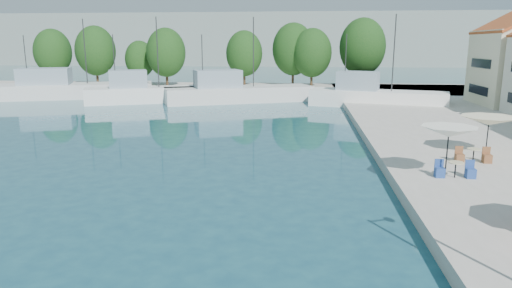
# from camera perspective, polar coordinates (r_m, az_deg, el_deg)

# --- Properties ---
(quay_far) EXTENTS (90.00, 16.00, 0.60)m
(quay_far) POSITION_cam_1_polar(r_m,az_deg,el_deg) (66.43, -2.46, 6.83)
(quay_far) COLOR #ACA89C
(quay_far) RESTS_ON ground
(hill_west) EXTENTS (180.00, 40.00, 16.00)m
(hill_west) POSITION_cam_1_polar(r_m,az_deg,el_deg) (161.54, -5.48, 12.81)
(hill_west) COLOR gray
(hill_west) RESTS_ON ground
(hill_east) EXTENTS (140.00, 40.00, 12.00)m
(hill_east) POSITION_cam_1_polar(r_m,az_deg,el_deg) (182.47, 18.48, 11.57)
(hill_east) COLOR gray
(hill_east) RESTS_ON ground
(trawler_01) EXTENTS (20.55, 11.47, 10.20)m
(trawler_01) POSITION_cam_1_polar(r_m,az_deg,el_deg) (62.99, -22.54, 6.29)
(trawler_01) COLOR silver
(trawler_01) RESTS_ON ground
(trawler_02) EXTENTS (14.24, 8.65, 10.20)m
(trawler_02) POSITION_cam_1_polar(r_m,az_deg,el_deg) (55.31, -13.81, 6.16)
(trawler_02) COLOR white
(trawler_02) RESTS_ON ground
(trawler_03) EXTENTS (17.80, 10.75, 10.20)m
(trawler_03) POSITION_cam_1_polar(r_m,az_deg,el_deg) (54.32, -2.55, 6.39)
(trawler_03) COLOR silver
(trawler_03) RESTS_ON ground
(trawler_04) EXTENTS (14.92, 7.54, 10.20)m
(trawler_04) POSITION_cam_1_polar(r_m,az_deg,el_deg) (51.58, 14.51, 5.69)
(trawler_04) COLOR white
(trawler_04) RESTS_ON ground
(tree_01) EXTENTS (5.74, 5.74, 8.49)m
(tree_01) POSITION_cam_1_polar(r_m,az_deg,el_deg) (79.70, -24.07, 10.46)
(tree_01) COLOR #3F2B19
(tree_01) RESTS_ON quay_far
(tree_02) EXTENTS (5.99, 5.99, 8.87)m
(tree_02) POSITION_cam_1_polar(r_m,az_deg,el_deg) (74.51, -19.43, 10.93)
(tree_02) COLOR #3F2B19
(tree_02) RESTS_ON quay_far
(tree_03) EXTENTS (4.50, 4.50, 6.66)m
(tree_03) POSITION_cam_1_polar(r_m,az_deg,el_deg) (73.61, -14.32, 10.24)
(tree_03) COLOR #3F2B19
(tree_03) RESTS_ON quay_far
(tree_04) EXTENTS (5.73, 5.73, 8.49)m
(tree_04) POSITION_cam_1_polar(r_m,az_deg,el_deg) (69.77, -11.19, 11.16)
(tree_04) COLOR #3F2B19
(tree_04) RESTS_ON quay_far
(tree_05) EXTENTS (5.51, 5.51, 8.16)m
(tree_05) POSITION_cam_1_polar(r_m,az_deg,el_deg) (70.27, -1.48, 11.24)
(tree_05) COLOR #3F2B19
(tree_05) RESTS_ON quay_far
(tree_06) EXTENTS (6.27, 6.27, 9.28)m
(tree_06) POSITION_cam_1_polar(r_m,az_deg,el_deg) (70.14, 4.68, 11.73)
(tree_06) COLOR #3F2B19
(tree_06) RESTS_ON quay_far
(tree_07) EXTENTS (5.69, 5.69, 8.42)m
(tree_07) POSITION_cam_1_polar(r_m,az_deg,el_deg) (68.21, 7.03, 11.24)
(tree_07) COLOR #3F2B19
(tree_07) RESTS_ON quay_far
(tree_08) EXTENTS (6.70, 6.70, 9.91)m
(tree_08) POSITION_cam_1_polar(r_m,az_deg,el_deg) (70.00, 13.17, 11.75)
(tree_08) COLOR #3F2B19
(tree_08) RESTS_ON quay_far
(umbrella_white) EXTENTS (2.58, 2.58, 2.46)m
(umbrella_white) POSITION_cam_1_polar(r_m,az_deg,el_deg) (22.76, 22.97, 1.42)
(umbrella_white) COLOR black
(umbrella_white) RESTS_ON quay_right
(umbrella_cream) EXTENTS (3.16, 3.16, 2.17)m
(umbrella_cream) POSITION_cam_1_polar(r_m,az_deg,el_deg) (28.93, 27.12, 2.61)
(umbrella_cream) COLOR black
(umbrella_cream) RESTS_ON quay_right
(cafe_table_02) EXTENTS (1.82, 0.70, 0.76)m
(cafe_table_02) POSITION_cam_1_polar(r_m,az_deg,el_deg) (23.41, 23.62, -3.20)
(cafe_table_02) COLOR black
(cafe_table_02) RESTS_ON quay_right
(cafe_table_03) EXTENTS (1.82, 0.70, 0.76)m
(cafe_table_03) POSITION_cam_1_polar(r_m,az_deg,el_deg) (26.75, 25.51, -1.51)
(cafe_table_03) COLOR black
(cafe_table_03) RESTS_ON quay_right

